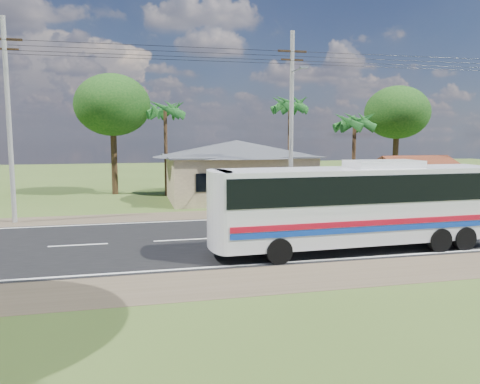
% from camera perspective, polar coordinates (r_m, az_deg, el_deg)
% --- Properties ---
extents(ground, '(120.00, 120.00, 0.00)m').
position_cam_1_polar(ground, '(22.56, 4.33, -5.32)').
color(ground, '#374D1B').
rests_on(ground, ground).
extents(road, '(120.00, 16.00, 0.03)m').
position_cam_1_polar(road, '(22.56, 4.33, -5.30)').
color(road, black).
rests_on(road, ground).
extents(house, '(12.40, 10.00, 5.00)m').
position_cam_1_polar(house, '(34.94, -0.42, 3.46)').
color(house, tan).
rests_on(house, ground).
extents(waiting_shed, '(5.20, 4.48, 3.35)m').
position_cam_1_polar(waiting_shed, '(35.51, 20.56, 3.21)').
color(waiting_shed, '#372314').
rests_on(waiting_shed, ground).
extents(concrete_barrier, '(7.00, 0.30, 0.90)m').
position_cam_1_polar(concrete_barrier, '(32.78, 21.72, -1.13)').
color(concrete_barrier, '#9E9E99').
rests_on(concrete_barrier, ground).
extents(utility_poles, '(32.80, 2.22, 11.00)m').
position_cam_1_polar(utility_poles, '(29.05, 5.67, 8.87)').
color(utility_poles, '#9E9E99').
rests_on(utility_poles, ground).
extents(palm_near, '(2.80, 2.80, 6.70)m').
position_cam_1_polar(palm_near, '(35.86, 13.81, 8.25)').
color(palm_near, '#47301E').
rests_on(palm_near, ground).
extents(palm_mid, '(2.80, 2.80, 8.20)m').
position_cam_1_polar(palm_mid, '(38.72, 6.11, 10.46)').
color(palm_mid, '#47301E').
rests_on(palm_mid, ground).
extents(palm_far, '(2.80, 2.80, 7.70)m').
position_cam_1_polar(palm_far, '(37.17, -9.12, 9.81)').
color(palm_far, '#47301E').
rests_on(palm_far, ground).
extents(tree_behind_house, '(6.00, 6.00, 9.61)m').
position_cam_1_polar(tree_behind_house, '(39.12, -15.29, 10.15)').
color(tree_behind_house, '#47301E').
rests_on(tree_behind_house, ground).
extents(tree_behind_shed, '(5.60, 5.60, 9.02)m').
position_cam_1_polar(tree_behind_shed, '(43.42, 18.61, 9.13)').
color(tree_behind_shed, '#47301E').
rests_on(tree_behind_shed, ground).
extents(coach_bus, '(12.16, 2.97, 3.75)m').
position_cam_1_polar(coach_bus, '(20.00, 14.53, -0.89)').
color(coach_bus, silver).
rests_on(coach_bus, ground).
extents(motorcycle, '(1.76, 1.22, 0.88)m').
position_cam_1_polar(motorcycle, '(27.91, 1.87, -2.00)').
color(motorcycle, black).
rests_on(motorcycle, ground).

